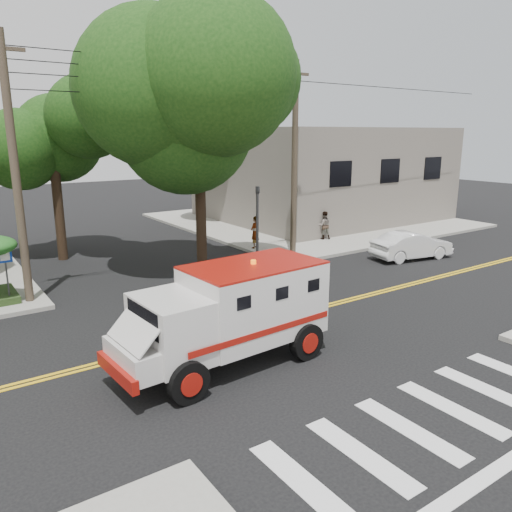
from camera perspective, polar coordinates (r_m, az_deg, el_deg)
ground at (r=15.89m, az=0.36°, el=-7.69°), size 100.00×100.00×0.00m
sidewalk_ne at (r=34.22m, az=6.03°, el=4.13°), size 17.00×17.00×0.15m
building_right at (r=35.20m, az=7.51°, el=9.41°), size 14.00×12.00×6.00m
utility_pole_left at (r=18.39m, az=-25.78°, el=8.35°), size 0.28×0.28×9.00m
utility_pole_right at (r=23.55m, az=4.42°, el=10.60°), size 0.28×0.28×9.00m
tree_main at (r=21.11m, az=-5.18°, el=17.53°), size 6.08×5.70×9.85m
tree_left at (r=24.59m, az=-21.47°, el=12.71°), size 4.48×4.20×7.70m
tree_right at (r=32.81m, az=-2.77°, el=14.34°), size 4.80×4.50×8.20m
traffic_signal at (r=21.84m, az=0.16°, el=4.37°), size 0.15×0.18×3.60m
accessibility_sign at (r=18.97m, az=-26.65°, el=-1.27°), size 0.45×0.10×2.02m
armored_truck at (r=12.76m, az=-2.90°, el=-6.22°), size 5.76×2.58×2.57m
parked_sedan at (r=24.79m, az=17.37°, el=1.17°), size 4.14×2.10×1.30m
pedestrian_a at (r=25.18m, az=-0.11°, el=2.74°), size 0.70×0.59×1.63m
pedestrian_b at (r=27.60m, az=7.79°, el=3.50°), size 0.92×0.84×1.53m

